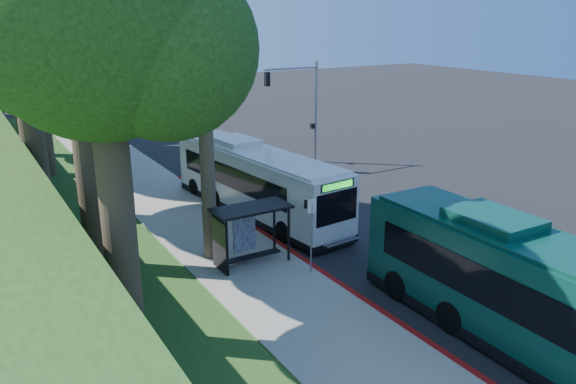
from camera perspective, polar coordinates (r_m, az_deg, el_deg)
ground at (r=29.46m, az=5.78°, el=-2.29°), size 140.00×140.00×0.00m
sidewalk at (r=25.98m, az=-7.30°, el=-4.99°), size 4.50×70.00×0.12m
red_curb at (r=23.73m, az=1.81°, el=-7.09°), size 0.25×30.00×0.13m
grass_verge at (r=29.09m, az=-21.74°, el=-3.71°), size 8.00×70.00×0.06m
bus_shelter at (r=22.94m, az=-4.44°, el=-3.31°), size 3.20×1.51×2.55m
stop_sign_pole at (r=21.98m, az=2.40°, el=-3.46°), size 0.35×0.06×3.17m
traffic_signal_pole at (r=38.50m, az=1.57°, el=9.28°), size 4.10×0.30×7.00m
tree_2 at (r=38.38m, az=-24.91°, el=16.79°), size 8.82×8.40×15.12m
tree_4 at (r=54.33m, az=-26.45°, el=15.57°), size 8.40×8.00×14.14m
tree_5 at (r=62.40m, az=-26.17°, el=14.93°), size 7.35×7.00×12.86m
tree_6 at (r=16.52m, az=-18.29°, el=15.84°), size 7.56×7.20×13.74m
white_bus at (r=29.05m, az=-3.25°, el=1.21°), size 3.87×12.55×3.68m
teal_bus at (r=18.54m, az=24.45°, el=-9.81°), size 3.01×13.30×3.95m
pickup at (r=33.74m, az=1.11°, el=1.74°), size 3.75×5.95×1.53m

